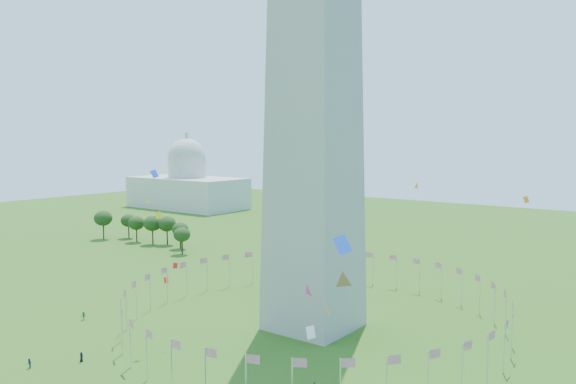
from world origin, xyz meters
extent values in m
cylinder|color=silver|center=(40.00, 50.00, 4.50)|extent=(0.24, 0.24, 9.00)
cylinder|color=silver|center=(39.39, 56.95, 4.50)|extent=(0.24, 0.24, 9.00)
cylinder|color=silver|center=(37.59, 63.68, 4.50)|extent=(0.24, 0.24, 9.00)
cylinder|color=silver|center=(34.64, 70.00, 4.50)|extent=(0.24, 0.24, 9.00)
cylinder|color=silver|center=(30.64, 75.71, 4.50)|extent=(0.24, 0.24, 9.00)
cylinder|color=silver|center=(25.71, 80.64, 4.50)|extent=(0.24, 0.24, 9.00)
cylinder|color=silver|center=(20.00, 84.64, 4.50)|extent=(0.24, 0.24, 9.00)
cylinder|color=silver|center=(13.68, 87.59, 4.50)|extent=(0.24, 0.24, 9.00)
cylinder|color=silver|center=(6.95, 89.39, 4.50)|extent=(0.24, 0.24, 9.00)
cylinder|color=silver|center=(0.00, 90.00, 4.50)|extent=(0.24, 0.24, 9.00)
cylinder|color=silver|center=(-6.95, 89.39, 4.50)|extent=(0.24, 0.24, 9.00)
cylinder|color=silver|center=(-13.68, 87.59, 4.50)|extent=(0.24, 0.24, 9.00)
cylinder|color=silver|center=(-20.00, 84.64, 4.50)|extent=(0.24, 0.24, 9.00)
cylinder|color=silver|center=(-25.71, 80.64, 4.50)|extent=(0.24, 0.24, 9.00)
cylinder|color=silver|center=(-30.64, 75.71, 4.50)|extent=(0.24, 0.24, 9.00)
cylinder|color=silver|center=(-34.64, 70.00, 4.50)|extent=(0.24, 0.24, 9.00)
cylinder|color=silver|center=(-37.59, 63.68, 4.50)|extent=(0.24, 0.24, 9.00)
cylinder|color=silver|center=(-39.39, 56.95, 4.50)|extent=(0.24, 0.24, 9.00)
cylinder|color=silver|center=(-40.00, 50.00, 4.50)|extent=(0.24, 0.24, 9.00)
cylinder|color=silver|center=(-39.39, 43.05, 4.50)|extent=(0.24, 0.24, 9.00)
cylinder|color=silver|center=(-37.59, 36.32, 4.50)|extent=(0.24, 0.24, 9.00)
cylinder|color=silver|center=(-34.64, 30.00, 4.50)|extent=(0.24, 0.24, 9.00)
cylinder|color=silver|center=(-30.64, 24.29, 4.50)|extent=(0.24, 0.24, 9.00)
cylinder|color=silver|center=(-25.71, 19.36, 4.50)|extent=(0.24, 0.24, 9.00)
cylinder|color=silver|center=(-20.00, 15.36, 4.50)|extent=(0.24, 0.24, 9.00)
cylinder|color=silver|center=(-13.68, 12.41, 4.50)|extent=(0.24, 0.24, 9.00)
cylinder|color=silver|center=(-6.95, 10.61, 4.50)|extent=(0.24, 0.24, 9.00)
cylinder|color=silver|center=(0.00, 10.00, 4.50)|extent=(0.24, 0.24, 9.00)
cylinder|color=silver|center=(6.95, 10.61, 4.50)|extent=(0.24, 0.24, 9.00)
cylinder|color=silver|center=(13.68, 12.41, 4.50)|extent=(0.24, 0.24, 9.00)
cylinder|color=silver|center=(34.64, 30.00, 4.50)|extent=(0.24, 0.24, 9.00)
cylinder|color=silver|center=(37.59, 36.32, 4.50)|extent=(0.24, 0.24, 9.00)
cylinder|color=silver|center=(39.39, 43.05, 4.50)|extent=(0.24, 0.24, 9.00)
imported|color=black|center=(-23.00, 8.61, 0.90)|extent=(0.99, 1.06, 1.80)
imported|color=#1E2448|center=(-27.68, 1.28, 0.88)|extent=(0.99, 0.85, 1.76)
imported|color=#183C27|center=(-44.02, 22.69, 0.92)|extent=(1.29, 1.35, 1.85)
plane|color=#CC2699|center=(16.40, 24.50, 16.21)|extent=(2.17, 1.59, 2.61)
plane|color=blue|center=(41.52, -6.19, 31.31)|extent=(1.49, 1.69, 1.77)
plane|color=yellow|center=(-19.49, 24.29, 25.62)|extent=(0.78, 1.51, 1.69)
plane|color=yellow|center=(-52.02, 47.91, 24.13)|extent=(0.39, 1.71, 1.68)
plane|color=red|center=(-16.94, 26.08, 15.51)|extent=(1.15, 0.73, 1.33)
plane|color=blue|center=(-11.62, 16.99, 34.41)|extent=(1.66, 0.87, 1.60)
plane|color=orange|center=(43.64, 46.09, 30.93)|extent=(1.06, 0.74, 1.25)
plane|color=orange|center=(11.32, 32.28, 5.00)|extent=(1.22, 1.20, 1.71)
plane|color=white|center=(14.20, 28.44, 7.85)|extent=(1.88, 1.85, 2.14)
plane|color=red|center=(-41.53, 44.63, 5.00)|extent=(0.94, 1.51, 1.54)
plane|color=orange|center=(33.36, 27.24, 33.82)|extent=(0.95, 0.73, 1.03)
plane|color=orange|center=(27.38, 17.25, 21.04)|extent=(1.75, 2.16, 2.20)
plane|color=orange|center=(20.29, 24.11, 13.99)|extent=(1.49, 2.64, 2.42)
ellipsoid|color=#294D19|center=(-129.21, 87.07, 5.69)|extent=(7.28, 7.28, 11.38)
ellipsoid|color=#294D19|center=(-122.85, 94.67, 4.87)|extent=(6.23, 6.23, 9.74)
ellipsoid|color=#294D19|center=(-113.10, 91.07, 5.04)|extent=(6.46, 6.46, 10.09)
ellipsoid|color=#294D19|center=(-104.02, 91.62, 5.47)|extent=(7.00, 7.00, 10.94)
ellipsoid|color=#294D19|center=(-98.88, 94.41, 5.41)|extent=(6.93, 6.93, 10.82)
ellipsoid|color=#294D19|center=(-89.01, 92.21, 4.79)|extent=(6.13, 6.13, 9.58)
ellipsoid|color=#294D19|center=(-80.81, 85.62, 4.69)|extent=(6.00, 6.00, 9.37)
camera|label=1|loc=(66.90, -47.66, 40.51)|focal=35.00mm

